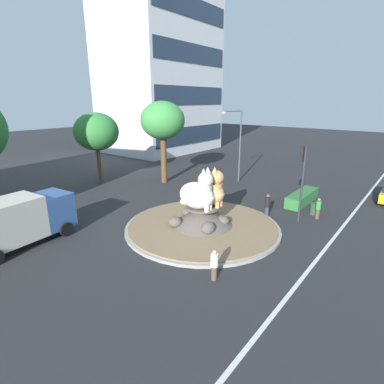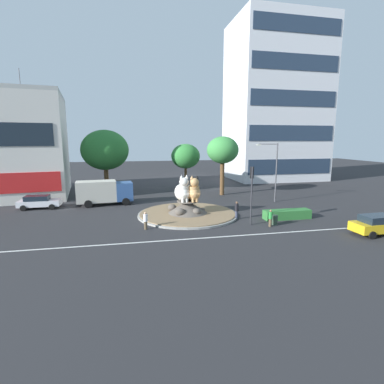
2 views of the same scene
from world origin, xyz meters
name	(u,v)px [view 1 (image 1 of 2)]	position (x,y,z in m)	size (l,w,h in m)	color
ground_plane	(202,228)	(0.00, 0.00, 0.00)	(160.00, 160.00, 0.00)	#28282B
lane_centreline	(314,264)	(0.00, -7.37, 0.00)	(112.00, 0.20, 0.01)	silver
roundabout_island	(202,221)	(-0.02, 0.00, 0.48)	(10.34, 10.34, 1.55)	gray
cat_statue_white	(198,194)	(-0.51, -0.02, 2.57)	(1.79, 2.85, 2.78)	silver
cat_statue_calico	(210,191)	(0.55, -0.17, 2.54)	(1.75, 2.81, 2.71)	tan
traffic_light_mast	(302,171)	(5.05, -4.58, 3.73)	(0.36, 0.45, 5.37)	#2D2D33
office_tower	(159,57)	(22.46, 25.66, 14.87)	(17.40, 13.58, 29.75)	silver
clipped_hedge_strip	(302,197)	(9.44, -3.39, 0.45)	(4.74, 1.20, 0.90)	#2D7033
second_tree_near_tower	(96,132)	(2.60, 15.23, 5.25)	(4.40, 4.40, 7.14)	brown
third_tree_left	(163,121)	(6.94, 10.21, 6.26)	(4.41, 4.41, 8.23)	brown
streetlight_arm	(238,141)	(11.79, 4.35, 4.32)	(2.57, 0.74, 7.35)	#4C4C51
pedestrian_white_shirt	(214,264)	(-4.53, -4.09, 0.82)	(0.37, 0.37, 1.58)	brown
pedestrian_green_shirt	(318,208)	(6.57, -5.52, 0.82)	(0.35, 0.35, 1.57)	brown
pedestrian_black_shirt	(267,205)	(4.43, -2.56, 0.96)	(0.36, 0.36, 1.80)	#33384C
delivery_box_truck	(15,221)	(-8.90, 6.89, 1.62)	(6.68, 3.15, 2.93)	#335693
litter_bin	(314,209)	(7.24, -5.04, 0.45)	(0.56, 0.56, 0.90)	#2D4233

